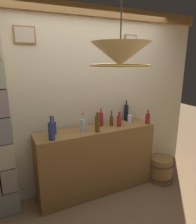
{
  "coord_description": "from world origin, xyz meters",
  "views": [
    {
      "loc": [
        -1.15,
        -1.58,
        1.89
      ],
      "look_at": [
        0.0,
        0.77,
        1.21
      ],
      "focal_mm": 32.83,
      "sensor_mm": 36.0,
      "label": 1
    }
  ],
  "objects_px": {
    "liquor_bottle_rum": "(51,131)",
    "liquor_bottle_sherry": "(111,120)",
    "pendant_lamp": "(120,55)",
    "liquor_bottle_scotch": "(97,123)",
    "liquor_bottle_rye": "(54,128)",
    "liquor_bottle_vermouth": "(83,125)",
    "liquor_bottle_port": "(119,121)",
    "liquor_bottle_gin": "(101,119)",
    "liquor_bottle_tequila": "(126,112)",
    "liquor_bottle_mezcal": "(148,118)",
    "wooden_barrel": "(161,169)",
    "glass_tumbler_rocks": "(130,119)"
  },
  "relations": [
    {
      "from": "liquor_bottle_vermouth",
      "to": "wooden_barrel",
      "type": "distance_m",
      "value": 1.5
    },
    {
      "from": "liquor_bottle_gin",
      "to": "pendant_lamp",
      "type": "xyz_separation_m",
      "value": [
        -0.29,
        -0.93,
        0.87
      ]
    },
    {
      "from": "liquor_bottle_mezcal",
      "to": "liquor_bottle_tequila",
      "type": "bearing_deg",
      "value": 125.73
    },
    {
      "from": "liquor_bottle_scotch",
      "to": "liquor_bottle_rye",
      "type": "xyz_separation_m",
      "value": [
        -0.54,
        0.16,
        -0.03
      ]
    },
    {
      "from": "liquor_bottle_scotch",
      "to": "liquor_bottle_rye",
      "type": "relative_size",
      "value": 1.12
    },
    {
      "from": "liquor_bottle_vermouth",
      "to": "liquor_bottle_tequila",
      "type": "relative_size",
      "value": 0.76
    },
    {
      "from": "liquor_bottle_tequila",
      "to": "glass_tumbler_rocks",
      "type": "height_order",
      "value": "liquor_bottle_tequila"
    },
    {
      "from": "liquor_bottle_rye",
      "to": "wooden_barrel",
      "type": "xyz_separation_m",
      "value": [
        1.59,
        -0.29,
        -0.85
      ]
    },
    {
      "from": "liquor_bottle_port",
      "to": "liquor_bottle_tequila",
      "type": "xyz_separation_m",
      "value": [
        0.25,
        0.2,
        0.04
      ]
    },
    {
      "from": "liquor_bottle_rum",
      "to": "pendant_lamp",
      "type": "distance_m",
      "value": 1.21
    },
    {
      "from": "liquor_bottle_mezcal",
      "to": "pendant_lamp",
      "type": "bearing_deg",
      "value": -143.02
    },
    {
      "from": "liquor_bottle_gin",
      "to": "glass_tumbler_rocks",
      "type": "height_order",
      "value": "liquor_bottle_gin"
    },
    {
      "from": "liquor_bottle_vermouth",
      "to": "liquor_bottle_rye",
      "type": "distance_m",
      "value": 0.38
    },
    {
      "from": "liquor_bottle_port",
      "to": "glass_tumbler_rocks",
      "type": "bearing_deg",
      "value": 21.12
    },
    {
      "from": "liquor_bottle_mezcal",
      "to": "liquor_bottle_rum",
      "type": "bearing_deg",
      "value": -179.89
    },
    {
      "from": "liquor_bottle_vermouth",
      "to": "liquor_bottle_rum",
      "type": "height_order",
      "value": "liquor_bottle_rum"
    },
    {
      "from": "liquor_bottle_mezcal",
      "to": "pendant_lamp",
      "type": "xyz_separation_m",
      "value": [
        -0.96,
        -0.72,
        0.89
      ]
    },
    {
      "from": "liquor_bottle_gin",
      "to": "wooden_barrel",
      "type": "height_order",
      "value": "liquor_bottle_gin"
    },
    {
      "from": "liquor_bottle_scotch",
      "to": "wooden_barrel",
      "type": "height_order",
      "value": "liquor_bottle_scotch"
    },
    {
      "from": "pendant_lamp",
      "to": "liquor_bottle_port",
      "type": "bearing_deg",
      "value": 57.41
    },
    {
      "from": "liquor_bottle_mezcal",
      "to": "glass_tumbler_rocks",
      "type": "bearing_deg",
      "value": 138.73
    },
    {
      "from": "liquor_bottle_scotch",
      "to": "pendant_lamp",
      "type": "height_order",
      "value": "pendant_lamp"
    },
    {
      "from": "liquor_bottle_mezcal",
      "to": "liquor_bottle_rye",
      "type": "relative_size",
      "value": 0.87
    },
    {
      "from": "glass_tumbler_rocks",
      "to": "wooden_barrel",
      "type": "bearing_deg",
      "value": -34.15
    },
    {
      "from": "liquor_bottle_rye",
      "to": "liquor_bottle_tequila",
      "type": "height_order",
      "value": "liquor_bottle_tequila"
    },
    {
      "from": "liquor_bottle_sherry",
      "to": "pendant_lamp",
      "type": "xyz_separation_m",
      "value": [
        -0.43,
        -0.87,
        0.88
      ]
    },
    {
      "from": "liquor_bottle_port",
      "to": "glass_tumbler_rocks",
      "type": "distance_m",
      "value": 0.28
    },
    {
      "from": "liquor_bottle_rye",
      "to": "pendant_lamp",
      "type": "height_order",
      "value": "pendant_lamp"
    },
    {
      "from": "glass_tumbler_rocks",
      "to": "liquor_bottle_vermouth",
      "type": "bearing_deg",
      "value": -174.51
    },
    {
      "from": "glass_tumbler_rocks",
      "to": "pendant_lamp",
      "type": "xyz_separation_m",
      "value": [
        -0.77,
        -0.9,
        0.91
      ]
    },
    {
      "from": "liquor_bottle_rye",
      "to": "liquor_bottle_sherry",
      "type": "height_order",
      "value": "liquor_bottle_rye"
    },
    {
      "from": "liquor_bottle_gin",
      "to": "pendant_lamp",
      "type": "bearing_deg",
      "value": -107.16
    },
    {
      "from": "liquor_bottle_port",
      "to": "pendant_lamp",
      "type": "xyz_separation_m",
      "value": [
        -0.51,
        -0.8,
        0.88
      ]
    },
    {
      "from": "liquor_bottle_port",
      "to": "liquor_bottle_gin",
      "type": "distance_m",
      "value": 0.26
    },
    {
      "from": "liquor_bottle_tequila",
      "to": "liquor_bottle_sherry",
      "type": "relative_size",
      "value": 1.42
    },
    {
      "from": "pendant_lamp",
      "to": "wooden_barrel",
      "type": "distance_m",
      "value": 2.18
    },
    {
      "from": "liquor_bottle_rum",
      "to": "liquor_bottle_sherry",
      "type": "xyz_separation_m",
      "value": [
        0.9,
        0.15,
        -0.03
      ]
    },
    {
      "from": "liquor_bottle_mezcal",
      "to": "liquor_bottle_sherry",
      "type": "bearing_deg",
      "value": 164.5
    },
    {
      "from": "liquor_bottle_gin",
      "to": "liquor_bottle_sherry",
      "type": "relative_size",
      "value": 1.14
    },
    {
      "from": "liquor_bottle_mezcal",
      "to": "liquor_bottle_scotch",
      "type": "bearing_deg",
      "value": 179.39
    },
    {
      "from": "liquor_bottle_rum",
      "to": "liquor_bottle_sherry",
      "type": "bearing_deg",
      "value": 9.55
    },
    {
      "from": "liquor_bottle_tequila",
      "to": "liquor_bottle_scotch",
      "type": "bearing_deg",
      "value": -156.92
    },
    {
      "from": "glass_tumbler_rocks",
      "to": "liquor_bottle_gin",
      "type": "bearing_deg",
      "value": 176.06
    },
    {
      "from": "liquor_bottle_gin",
      "to": "liquor_bottle_sherry",
      "type": "height_order",
      "value": "liquor_bottle_gin"
    },
    {
      "from": "glass_tumbler_rocks",
      "to": "pendant_lamp",
      "type": "bearing_deg",
      "value": -130.51
    },
    {
      "from": "liquor_bottle_rye",
      "to": "pendant_lamp",
      "type": "distance_m",
      "value": 1.32
    },
    {
      "from": "liquor_bottle_rye",
      "to": "liquor_bottle_tequila",
      "type": "distance_m",
      "value": 1.17
    },
    {
      "from": "liquor_bottle_scotch",
      "to": "liquor_bottle_vermouth",
      "type": "relative_size",
      "value": 1.11
    },
    {
      "from": "liquor_bottle_scotch",
      "to": "liquor_bottle_sherry",
      "type": "height_order",
      "value": "liquor_bottle_scotch"
    },
    {
      "from": "liquor_bottle_rum",
      "to": "glass_tumbler_rocks",
      "type": "relative_size",
      "value": 2.72
    }
  ]
}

